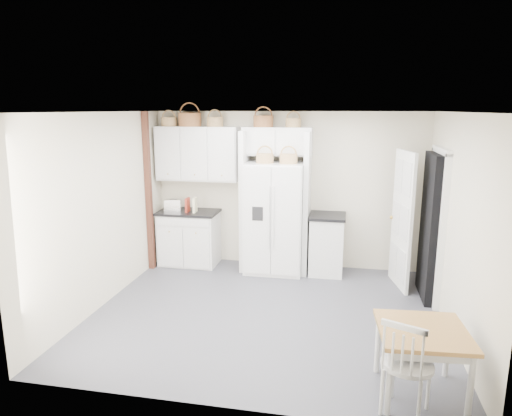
# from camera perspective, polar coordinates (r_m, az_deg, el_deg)

# --- Properties ---
(floor) EXTENTS (4.50, 4.50, 0.00)m
(floor) POSITION_cam_1_polar(r_m,az_deg,el_deg) (6.18, 1.35, -12.96)
(floor) COLOR #464755
(floor) RESTS_ON ground
(ceiling) EXTENTS (4.50, 4.50, 0.00)m
(ceiling) POSITION_cam_1_polar(r_m,az_deg,el_deg) (5.59, 1.48, 11.91)
(ceiling) COLOR white
(ceiling) RESTS_ON wall_back
(wall_back) EXTENTS (4.50, 0.00, 4.50)m
(wall_back) POSITION_cam_1_polar(r_m,az_deg,el_deg) (7.69, 3.92, 2.25)
(wall_back) COLOR beige
(wall_back) RESTS_ON floor
(wall_left) EXTENTS (0.00, 4.00, 4.00)m
(wall_left) POSITION_cam_1_polar(r_m,az_deg,el_deg) (6.50, -18.53, -0.22)
(wall_left) COLOR beige
(wall_left) RESTS_ON floor
(wall_right) EXTENTS (0.00, 4.00, 4.00)m
(wall_right) POSITION_cam_1_polar(r_m,az_deg,el_deg) (5.82, 23.81, -2.05)
(wall_right) COLOR beige
(wall_right) RESTS_ON floor
(refrigerator) EXTENTS (0.93, 0.75, 1.80)m
(refrigerator) POSITION_cam_1_polar(r_m,az_deg,el_deg) (7.45, 2.39, -1.19)
(refrigerator) COLOR white
(refrigerator) RESTS_ON floor
(base_cab_left) EXTENTS (0.97, 0.61, 0.90)m
(base_cab_left) POSITION_cam_1_polar(r_m,az_deg,el_deg) (7.97, -8.32, -3.79)
(base_cab_left) COLOR silver
(base_cab_left) RESTS_ON floor
(base_cab_right) EXTENTS (0.53, 0.64, 0.93)m
(base_cab_right) POSITION_cam_1_polar(r_m,az_deg,el_deg) (7.54, 8.82, -4.59)
(base_cab_right) COLOR silver
(base_cab_right) RESTS_ON floor
(dining_table) EXTENTS (0.85, 0.85, 0.66)m
(dining_table) POSITION_cam_1_polar(r_m,az_deg,el_deg) (4.73, 19.86, -17.65)
(dining_table) COLOR olive
(dining_table) RESTS_ON floor
(windsor_chair) EXTENTS (0.58, 0.56, 0.93)m
(windsor_chair) POSITION_cam_1_polar(r_m,az_deg,el_deg) (4.39, 18.38, -18.08)
(windsor_chair) COLOR silver
(windsor_chair) RESTS_ON floor
(counter_left) EXTENTS (1.01, 0.65, 0.04)m
(counter_left) POSITION_cam_1_polar(r_m,az_deg,el_deg) (7.85, -8.42, -0.51)
(counter_left) COLOR black
(counter_left) RESTS_ON base_cab_left
(counter_right) EXTENTS (0.57, 0.68, 0.04)m
(counter_right) POSITION_cam_1_polar(r_m,az_deg,el_deg) (7.41, 8.94, -0.97)
(counter_right) COLOR black
(counter_right) RESTS_ON base_cab_right
(toaster) EXTENTS (0.30, 0.20, 0.19)m
(toaster) POSITION_cam_1_polar(r_m,az_deg,el_deg) (7.91, -10.31, 0.38)
(toaster) COLOR silver
(toaster) RESTS_ON counter_left
(cookbook_red) EXTENTS (0.04, 0.16, 0.24)m
(cookbook_red) POSITION_cam_1_polar(r_m,az_deg,el_deg) (7.74, -8.55, 0.38)
(cookbook_red) COLOR maroon
(cookbook_red) RESTS_ON counter_left
(cookbook_cream) EXTENTS (0.04, 0.17, 0.25)m
(cookbook_cream) POSITION_cam_1_polar(r_m,az_deg,el_deg) (7.70, -7.64, 0.37)
(cookbook_cream) COLOR #F6EDB6
(cookbook_cream) RESTS_ON counter_left
(basket_upper_a) EXTENTS (0.26, 0.26, 0.15)m
(basket_upper_a) POSITION_cam_1_polar(r_m,az_deg,el_deg) (7.90, -10.82, 10.54)
(basket_upper_a) COLOR olive
(basket_upper_a) RESTS_ON upper_cabinet
(basket_upper_b) EXTENTS (0.38, 0.38, 0.22)m
(basket_upper_b) POSITION_cam_1_polar(r_m,az_deg,el_deg) (7.78, -8.27, 10.87)
(basket_upper_b) COLOR brown
(basket_upper_b) RESTS_ON upper_cabinet
(basket_upper_c) EXTENTS (0.27, 0.27, 0.16)m
(basket_upper_c) POSITION_cam_1_polar(r_m,az_deg,el_deg) (7.65, -5.15, 10.68)
(basket_upper_c) COLOR olive
(basket_upper_c) RESTS_ON upper_cabinet
(basket_bridge_a) EXTENTS (0.32, 0.32, 0.18)m
(basket_bridge_a) POSITION_cam_1_polar(r_m,az_deg,el_deg) (7.46, 0.92, 10.78)
(basket_bridge_a) COLOR brown
(basket_bridge_a) RESTS_ON bridge_cabinet
(basket_bridge_b) EXTENTS (0.25, 0.25, 0.14)m
(basket_bridge_b) POSITION_cam_1_polar(r_m,az_deg,el_deg) (7.39, 4.69, 10.57)
(basket_bridge_b) COLOR olive
(basket_bridge_b) RESTS_ON bridge_cabinet
(basket_fridge_a) EXTENTS (0.28, 0.28, 0.15)m
(basket_fridge_a) POSITION_cam_1_polar(r_m,az_deg,el_deg) (7.21, 1.11, 6.23)
(basket_fridge_a) COLOR olive
(basket_fridge_a) RESTS_ON refrigerator
(basket_fridge_b) EXTENTS (0.28, 0.28, 0.15)m
(basket_fridge_b) POSITION_cam_1_polar(r_m,az_deg,el_deg) (7.16, 4.08, 6.16)
(basket_fridge_b) COLOR olive
(basket_fridge_b) RESTS_ON refrigerator
(upper_cabinet) EXTENTS (1.40, 0.34, 0.90)m
(upper_cabinet) POSITION_cam_1_polar(r_m,az_deg,el_deg) (7.77, -7.30, 6.75)
(upper_cabinet) COLOR silver
(upper_cabinet) RESTS_ON wall_back
(bridge_cabinet) EXTENTS (1.12, 0.34, 0.45)m
(bridge_cabinet) POSITION_cam_1_polar(r_m,az_deg,el_deg) (7.44, 2.69, 8.33)
(bridge_cabinet) COLOR silver
(bridge_cabinet) RESTS_ON wall_back
(fridge_panel_left) EXTENTS (0.08, 0.60, 2.30)m
(fridge_panel_left) POSITION_cam_1_polar(r_m,az_deg,el_deg) (7.53, -1.37, 0.91)
(fridge_panel_left) COLOR silver
(fridge_panel_left) RESTS_ON floor
(fridge_panel_right) EXTENTS (0.08, 0.60, 2.30)m
(fridge_panel_right) POSITION_cam_1_polar(r_m,az_deg,el_deg) (7.39, 6.38, 0.60)
(fridge_panel_right) COLOR silver
(fridge_panel_right) RESTS_ON floor
(trim_post) EXTENTS (0.09, 0.09, 2.60)m
(trim_post) POSITION_cam_1_polar(r_m,az_deg,el_deg) (7.66, -13.28, 1.91)
(trim_post) COLOR #3E2119
(trim_post) RESTS_ON floor
(doorway_void) EXTENTS (0.18, 0.85, 2.05)m
(doorway_void) POSITION_cam_1_polar(r_m,az_deg,el_deg) (6.82, 21.10, -2.22)
(doorway_void) COLOR black
(doorway_void) RESTS_ON floor
(door_slab) EXTENTS (0.21, 0.79, 2.05)m
(door_slab) POSITION_cam_1_polar(r_m,az_deg,el_deg) (7.09, 17.78, -1.45)
(door_slab) COLOR white
(door_slab) RESTS_ON floor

